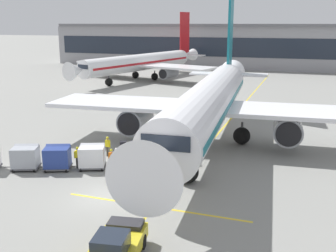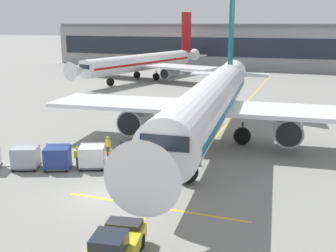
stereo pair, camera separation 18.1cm
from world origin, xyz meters
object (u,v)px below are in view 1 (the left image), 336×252
(baggage_cart_second, at_px, (57,157))
(ground_crew_by_carts, at_px, (78,156))
(baggage_cart_lead, at_px, (92,156))
(belt_loader, at_px, (138,149))
(baggage_cart_third, at_px, (25,157))
(safety_cone_engine_keepout, at_px, (130,145))
(ground_crew_marshaller, at_px, (108,145))
(pushback_tug, at_px, (116,247))
(distant_airplane, at_px, (142,63))
(ground_crew_by_loader, at_px, (111,158))
(parked_airplane, at_px, (210,102))

(baggage_cart_second, xyz_separation_m, ground_crew_by_carts, (1.34, 0.78, -0.00))
(baggage_cart_lead, bearing_deg, baggage_cart_second, -155.58)
(belt_loader, height_order, baggage_cart_third, belt_loader)
(ground_crew_by_carts, distance_m, safety_cone_engine_keepout, 6.28)
(ground_crew_marshaller, height_order, safety_cone_engine_keepout, ground_crew_marshaller)
(belt_loader, height_order, pushback_tug, belt_loader)
(baggage_cart_second, xyz_separation_m, baggage_cart_third, (-2.35, -0.77, 0.00))
(pushback_tug, bearing_deg, ground_crew_by_carts, 128.76)
(baggage_cart_second, relative_size, distant_airplane, 0.07)
(ground_crew_by_loader, distance_m, ground_crew_marshaller, 3.53)
(baggage_cart_second, xyz_separation_m, ground_crew_by_loader, (4.07, 1.15, -0.00))
(baggage_cart_third, bearing_deg, distant_airplane, 102.65)
(ground_crew_by_loader, relative_size, ground_crew_by_carts, 1.00)
(ground_crew_by_loader, relative_size, safety_cone_engine_keepout, 2.82)
(parked_airplane, height_order, ground_crew_by_loader, parked_airplane)
(pushback_tug, xyz_separation_m, ground_crew_by_loader, (-5.87, 11.09, 0.17))
(baggage_cart_second, bearing_deg, distant_airplane, 105.40)
(baggage_cart_second, bearing_deg, safety_cone_engine_keepout, 65.49)
(baggage_cart_third, height_order, safety_cone_engine_keepout, baggage_cart_third)
(parked_airplane, xyz_separation_m, baggage_cart_lead, (-7.04, -9.34, -2.99))
(baggage_cart_second, distance_m, distant_airplane, 51.45)
(pushback_tug, distance_m, ground_crew_by_loader, 12.55)
(belt_loader, xyz_separation_m, pushback_tug, (5.09, -14.35, -0.01))
(belt_loader, relative_size, safety_cone_engine_keepout, 8.86)
(parked_airplane, xyz_separation_m, pushback_tug, (0.49, -20.38, -3.16))
(distant_airplane, bearing_deg, pushback_tug, -68.36)
(ground_crew_by_loader, relative_size, distant_airplane, 0.04)
(ground_crew_by_loader, distance_m, ground_crew_by_carts, 2.76)
(ground_crew_by_carts, relative_size, distant_airplane, 0.04)
(baggage_cart_lead, relative_size, baggage_cart_third, 1.00)
(ground_crew_by_carts, bearing_deg, ground_crew_marshaller, 75.78)
(parked_airplane, height_order, belt_loader, parked_airplane)
(pushback_tug, bearing_deg, baggage_cart_second, 135.01)
(belt_loader, height_order, baggage_cart_lead, belt_loader)
(belt_loader, relative_size, baggage_cart_third, 1.95)
(pushback_tug, distance_m, ground_crew_by_carts, 13.74)
(ground_crew_by_loader, distance_m, distant_airplane, 51.59)
(baggage_cart_third, xyz_separation_m, pushback_tug, (12.30, -9.17, -0.17))
(ground_crew_marshaller, bearing_deg, ground_crew_by_loader, -57.93)
(belt_loader, bearing_deg, baggage_cart_second, -137.75)
(ground_crew_by_loader, bearing_deg, baggage_cart_second, -164.20)
(belt_loader, relative_size, ground_crew_by_carts, 3.14)
(baggage_cart_second, relative_size, ground_crew_marshaller, 1.61)
(baggage_cart_third, xyz_separation_m, safety_cone_engine_keepout, (5.44, 7.54, -0.70))
(baggage_cart_third, xyz_separation_m, ground_crew_marshaller, (4.55, 4.92, -0.00))
(ground_crew_marshaller, bearing_deg, baggage_cart_third, -132.73)
(ground_crew_by_loader, xyz_separation_m, distant_airplane, (-17.72, 48.39, 2.43))
(pushback_tug, relative_size, ground_crew_by_carts, 2.68)
(pushback_tug, bearing_deg, ground_crew_by_loader, 117.90)
(belt_loader, distance_m, pushback_tug, 15.23)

